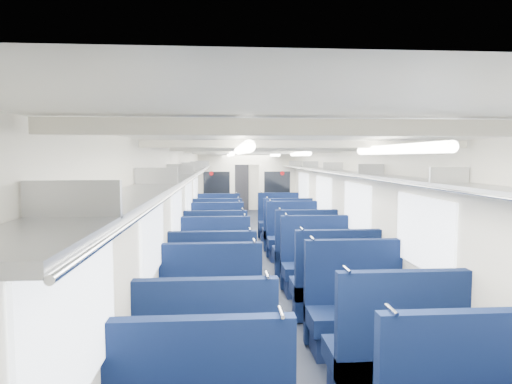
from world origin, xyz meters
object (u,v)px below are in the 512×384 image
(seat_11, at_px, (317,269))
(seat_14, at_px, (217,243))
(seat_4, at_px, (207,374))
(seat_5, at_px, (394,360))
(seat_13, at_px, (305,254))
(seat_18, at_px, (218,226))
(end_door, at_px, (240,186))
(seat_19, at_px, (280,225))
(seat_9, at_px, (335,290))
(seat_12, at_px, (216,255))
(seat_17, at_px, (287,233))
(seat_8, at_px, (213,292))
(seat_10, at_px, (215,271))
(seat_15, at_px, (293,241))
(bulkhead, at_px, (247,191))
(seat_6, at_px, (211,323))
(seat_16, at_px, (217,233))
(seat_7, at_px, (357,316))

(seat_11, distance_m, seat_14, 2.83)
(seat_4, relative_size, seat_5, 1.00)
(seat_13, bearing_deg, seat_18, 115.47)
(end_door, distance_m, seat_19, 6.82)
(seat_11, relative_size, seat_14, 1.00)
(seat_9, distance_m, seat_12, 2.80)
(seat_4, relative_size, seat_13, 1.00)
(seat_14, height_order, seat_17, same)
(seat_8, bearing_deg, seat_12, 90.00)
(seat_10, relative_size, seat_12, 1.00)
(seat_15, xyz_separation_m, seat_18, (-1.66, 2.16, 0.00))
(seat_14, relative_size, seat_17, 1.00)
(bulkhead, distance_m, seat_11, 5.94)
(seat_4, height_order, seat_17, same)
(seat_6, distance_m, seat_19, 7.25)
(seat_15, bearing_deg, seat_9, -90.00)
(seat_9, bearing_deg, seat_13, 90.00)
(seat_14, xyz_separation_m, seat_16, (0.00, 1.22, 0.00))
(end_door, bearing_deg, seat_4, -93.18)
(seat_16, xyz_separation_m, seat_18, (0.00, 1.09, 0.00))
(seat_15, height_order, seat_18, same)
(bulkhead, xyz_separation_m, seat_14, (-0.83, -3.54, -0.84))
(seat_10, distance_m, seat_14, 2.30)
(seat_13, height_order, seat_18, same)
(seat_10, xyz_separation_m, seat_14, (0.00, 2.30, 0.00))
(end_door, height_order, seat_15, end_door)
(seat_6, height_order, seat_8, same)
(seat_7, distance_m, seat_13, 3.27)
(seat_9, xyz_separation_m, seat_13, (0.00, 2.25, 0.00))
(end_door, height_order, seat_6, end_door)
(seat_4, bearing_deg, seat_16, 90.00)
(seat_5, relative_size, seat_16, 1.00)
(seat_7, relative_size, seat_12, 1.00)
(seat_12, xyz_separation_m, seat_13, (1.66, -0.00, 0.00))
(end_door, relative_size, seat_14, 1.56)
(seat_4, xyz_separation_m, seat_8, (0.00, 2.26, 0.00))
(seat_10, xyz_separation_m, seat_11, (1.66, 0.02, 0.00))
(seat_4, relative_size, seat_12, 1.00)
(seat_11, height_order, seat_19, same)
(seat_5, xyz_separation_m, seat_19, (0.00, 8.08, 0.00))
(seat_6, distance_m, seat_18, 6.85)
(seat_4, height_order, seat_15, same)
(seat_7, xyz_separation_m, seat_18, (-1.66, 6.76, 0.00))
(seat_14, distance_m, seat_19, 3.02)
(seat_11, bearing_deg, seat_9, -90.00)
(end_door, xyz_separation_m, seat_9, (0.83, -12.69, -0.60))
(seat_9, relative_size, seat_13, 1.00)
(seat_9, bearing_deg, seat_16, 109.64)
(bulkhead, relative_size, seat_4, 2.18)
(seat_4, relative_size, seat_17, 1.00)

